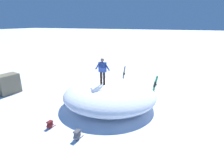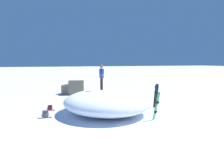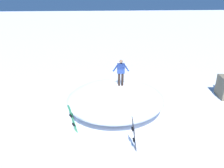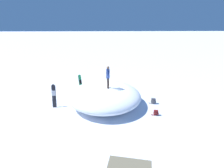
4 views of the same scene
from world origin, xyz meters
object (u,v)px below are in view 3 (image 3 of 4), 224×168
Objects in this scene: snowboard_secondary_upright at (134,133)px; backpack_near at (109,83)px; snowboarder_standing at (121,71)px; backpack_far at (133,84)px; snowboard_primary_upright at (72,119)px.

snowboard_secondary_upright is 7.45m from backpack_near.
backpack_near is at bearing -85.87° from snowboarder_standing.
backpack_near is at bearing -9.99° from backpack_far.
snowboard_secondary_upright is (-2.68, 1.59, 0.05)m from snowboard_primary_upright.
snowboarder_standing is at bearing -91.57° from snowboard_secondary_upright.
snowboarder_standing is 4.20m from snowboard_secondary_upright.
snowboard_secondary_upright reaches higher than backpack_far.
snowboarder_standing is 2.72× the size of backpack_near.
snowboarder_standing reaches higher than snowboard_primary_upright.
snowboard_secondary_upright is at bearing 149.37° from snowboard_primary_upright.
snowboarder_standing is 3.08× the size of backpack_far.
backpack_near reaches higher than backpack_far.
backpack_near is at bearing -113.57° from snowboard_primary_upright.
snowboarder_standing reaches higher than backpack_far.
snowboard_primary_upright is 0.95× the size of snowboard_secondary_upright.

